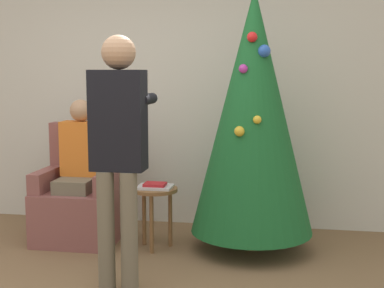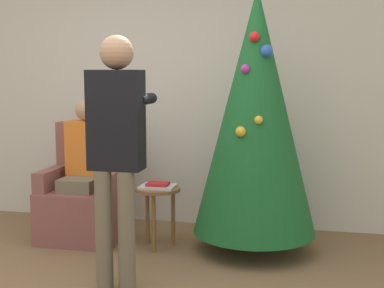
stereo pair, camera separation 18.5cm
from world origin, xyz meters
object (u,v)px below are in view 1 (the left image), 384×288
christmas_tree (253,112)px  person_standing (118,141)px  person_seated (79,163)px  armchair (81,200)px  side_stool (155,199)px

christmas_tree → person_standing: size_ratio=1.25×
christmas_tree → person_seated: christmas_tree is taller
person_seated → person_standing: 1.31m
person_standing → armchair: bearing=123.4°
person_standing → christmas_tree: bearing=50.3°
person_seated → person_standing: bearing=-55.8°
christmas_tree → armchair: christmas_tree is taller
christmas_tree → armchair: size_ratio=2.10×
person_seated → side_stool: bearing=-8.4°
armchair → christmas_tree: bearing=-1.6°
person_standing → side_stool: (0.03, 0.94, -0.63)m
christmas_tree → side_stool: 1.13m
armchair → side_stool: (0.74, -0.14, 0.08)m
person_seated → side_stool: 0.79m
christmas_tree → person_standing: (-0.86, -1.03, -0.13)m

